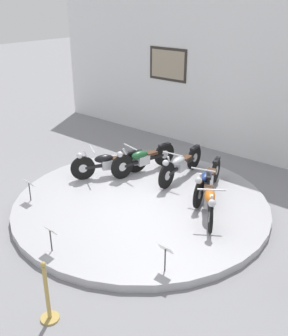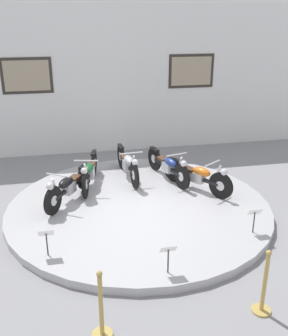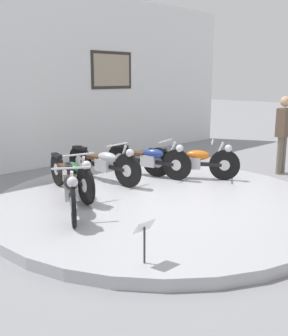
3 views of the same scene
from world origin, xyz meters
name	(u,v)px [view 1 (image 1 of 3)]	position (x,y,z in m)	size (l,w,h in m)	color
ground_plane	(141,206)	(0.00, 0.00, 0.00)	(60.00, 60.00, 0.00)	gray
display_platform	(141,203)	(0.00, 0.00, 0.08)	(5.62, 5.62, 0.16)	#ADADB2
back_wall	(239,81)	(0.00, 4.19, 2.16)	(14.00, 0.22, 4.31)	white
motorcycle_black	(108,162)	(-1.46, 0.44, 0.53)	(1.06, 1.70, 0.78)	black
motorcycle_green	(143,158)	(-0.96, 1.18, 0.54)	(0.61, 1.94, 0.79)	black
motorcycle_silver	(180,164)	(0.00, 1.48, 0.55)	(0.54, 1.99, 0.80)	black
motorcycle_blue	(207,179)	(0.96, 1.18, 0.54)	(0.66, 1.92, 0.79)	black
motorcycle_orange	(209,198)	(1.47, 0.44, 0.53)	(1.14, 1.65, 0.78)	black
info_placard_front_left	(29,186)	(-1.88, -1.59, 0.52)	(0.26, 0.11, 0.51)	#333338
info_placard_front_centre	(50,233)	(0.00, -2.46, 0.52)	(0.26, 0.11, 0.51)	#333338
info_placard_front_right	(165,252)	(1.88, -1.59, 0.52)	(0.26, 0.11, 0.51)	#333338
stanchion_post_right_of_entry	(48,301)	(1.14, -3.40, 0.34)	(0.28, 0.28, 1.02)	tan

